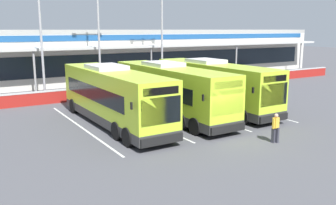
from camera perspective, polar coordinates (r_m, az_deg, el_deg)
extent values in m
plane|color=#4C4C51|center=(21.30, 8.10, -5.12)|extent=(200.00, 200.00, 0.00)
cube|color=beige|center=(44.75, -14.52, 6.89)|extent=(70.00, 10.00, 5.50)
cube|color=#19232D|center=(40.03, -12.34, 5.84)|extent=(66.00, 0.08, 2.20)
cube|color=navy|center=(39.86, -12.51, 9.92)|extent=(68.00, 0.08, 0.60)
cube|color=beige|center=(38.51, -11.72, 8.49)|extent=(67.00, 3.00, 0.24)
cube|color=gray|center=(44.63, -14.72, 10.73)|extent=(70.00, 10.00, 0.50)
cylinder|color=#999999|center=(35.85, -20.29, 4.45)|extent=(0.20, 0.20, 4.20)
cylinder|color=#999999|center=(40.13, -2.62, 5.82)|extent=(0.20, 0.20, 4.20)
cylinder|color=#999999|center=(47.37, 10.70, 6.50)|extent=(0.20, 0.20, 4.20)
cylinder|color=#999999|center=(56.43, 20.15, 6.77)|extent=(0.20, 0.20, 4.20)
cube|color=maroon|center=(33.35, -7.93, 1.79)|extent=(60.00, 0.36, 1.00)
cube|color=#B2B2B2|center=(33.26, -7.95, 2.73)|extent=(60.00, 0.40, 0.10)
cube|color=#B7DB2D|center=(23.29, -8.64, 1.11)|extent=(2.62, 12.01, 3.19)
cube|color=#333333|center=(23.55, -8.54, -2.04)|extent=(2.64, 12.03, 0.56)
cube|color=black|center=(23.61, -9.04, 1.84)|extent=(2.63, 9.61, 0.96)
cube|color=black|center=(18.04, -1.13, -1.31)|extent=(2.31, 0.11, 1.40)
cube|color=black|center=(17.84, -1.13, 1.81)|extent=(2.05, 0.09, 0.40)
cube|color=silver|center=(23.96, -9.72, 5.55)|extent=(2.07, 2.81, 0.28)
cube|color=black|center=(18.34, -0.93, -5.95)|extent=(2.45, 0.17, 0.44)
cube|color=black|center=(19.02, 2.09, 0.43)|extent=(0.08, 0.12, 0.36)
cube|color=black|center=(17.60, -5.79, -0.53)|extent=(0.08, 0.12, 0.36)
cylinder|color=black|center=(28.17, -10.04, -0.01)|extent=(0.33, 1.04, 1.04)
cylinder|color=black|center=(27.40, -14.67, -0.54)|extent=(0.33, 1.04, 1.04)
cylinder|color=black|center=(21.30, -2.14, -3.56)|extent=(0.33, 1.04, 1.04)
cylinder|color=black|center=(20.27, -8.03, -4.45)|extent=(0.33, 1.04, 1.04)
cylinder|color=black|center=(20.14, -0.15, -4.44)|extent=(0.33, 1.04, 1.04)
cylinder|color=black|center=(19.05, -6.31, -5.45)|extent=(0.33, 1.04, 1.04)
cube|color=#B7DB2D|center=(25.12, 0.42, 1.99)|extent=(2.62, 12.01, 3.19)
cube|color=#333333|center=(25.37, 0.41, -0.93)|extent=(2.64, 12.03, 0.56)
cube|color=black|center=(25.42, -0.06, 2.66)|extent=(2.63, 9.61, 0.96)
cube|color=black|center=(20.40, 9.38, 0.03)|extent=(2.31, 0.11, 1.40)
cube|color=black|center=(20.22, 9.49, 2.80)|extent=(2.05, 0.09, 0.40)
cube|color=silver|center=(25.74, -0.77, 6.12)|extent=(2.07, 2.81, 0.28)
cube|color=black|center=(20.66, 9.45, -4.10)|extent=(2.45, 0.17, 0.44)
cube|color=black|center=(21.56, 11.72, 1.50)|extent=(0.08, 0.12, 0.36)
cube|color=black|center=(19.69, 5.55, 0.76)|extent=(0.08, 0.12, 0.36)
cylinder|color=black|center=(29.86, -2.36, 0.80)|extent=(0.33, 1.04, 1.04)
cylinder|color=black|center=(28.78, -6.50, 0.33)|extent=(0.33, 1.04, 1.04)
cylinder|color=black|center=(23.53, 7.05, -2.19)|extent=(0.33, 1.04, 1.04)
cylinder|color=black|center=(22.15, 2.22, -2.98)|extent=(0.33, 1.04, 1.04)
cylinder|color=black|center=(22.50, 9.29, -2.89)|extent=(0.33, 1.04, 1.04)
cylinder|color=black|center=(21.04, 4.36, -3.78)|extent=(0.33, 1.04, 1.04)
cube|color=#B7DB2D|center=(27.77, 7.18, 2.81)|extent=(2.62, 12.01, 3.19)
cube|color=#333333|center=(27.99, 7.11, 0.15)|extent=(2.64, 12.03, 0.56)
cube|color=black|center=(28.04, 6.68, 3.41)|extent=(2.63, 9.61, 0.96)
cube|color=black|center=(23.49, 16.34, 1.22)|extent=(2.31, 0.11, 1.40)
cube|color=black|center=(23.33, 16.50, 3.63)|extent=(2.05, 0.09, 0.40)
cube|color=silver|center=(28.34, 5.99, 6.55)|extent=(2.07, 2.81, 0.28)
cube|color=black|center=(23.72, 16.33, -2.39)|extent=(2.45, 0.17, 0.44)
cube|color=black|center=(24.75, 18.04, 2.44)|extent=(0.08, 0.12, 0.36)
cube|color=black|center=(22.62, 13.26, 1.90)|extent=(0.08, 0.12, 0.36)
cylinder|color=black|center=(32.32, 3.64, 1.61)|extent=(0.33, 1.04, 1.04)
cylinder|color=black|center=(31.01, 0.04, 1.21)|extent=(0.33, 1.04, 1.04)
cylinder|color=black|center=(26.48, 13.48, -0.89)|extent=(0.33, 1.04, 1.04)
cylinder|color=black|center=(24.87, 9.59, -1.52)|extent=(0.33, 1.04, 1.04)
cylinder|color=black|center=(25.54, 15.70, -1.45)|extent=(0.33, 1.04, 1.04)
cylinder|color=black|center=(23.87, 11.81, -2.15)|extent=(0.33, 1.04, 1.04)
cube|color=silver|center=(23.49, -13.61, -3.75)|extent=(0.14, 13.00, 0.01)
cube|color=silver|center=(25.04, -4.44, -2.52)|extent=(0.14, 13.00, 0.01)
cube|color=silver|center=(27.15, 3.47, -1.40)|extent=(0.14, 13.00, 0.01)
cube|color=silver|center=(29.71, 10.12, -0.44)|extent=(0.14, 13.00, 0.01)
cube|color=#33333D|center=(20.44, 16.29, -4.97)|extent=(0.16, 0.20, 0.84)
cube|color=#33333D|center=(20.50, 16.82, -4.95)|extent=(0.16, 0.20, 0.84)
cube|color=gold|center=(20.29, 16.67, -3.06)|extent=(0.37, 0.27, 0.56)
cube|color=gold|center=(20.12, 16.31, -3.25)|extent=(0.10, 0.11, 0.54)
cube|color=gold|center=(20.48, 17.00, -3.03)|extent=(0.10, 0.11, 0.54)
sphere|color=tan|center=(20.20, 16.73, -1.99)|extent=(0.22, 0.22, 0.22)
cylinder|color=#9E9EA3|center=(32.56, -19.40, 9.88)|extent=(0.20, 0.20, 11.00)
cylinder|color=#9E9EA3|center=(35.41, -10.86, 10.39)|extent=(0.20, 0.20, 11.00)
cylinder|color=#9E9EA3|center=(37.69, -0.95, 10.64)|extent=(0.20, 0.20, 11.00)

